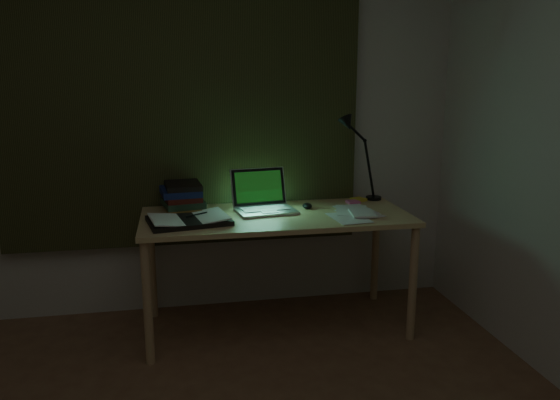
# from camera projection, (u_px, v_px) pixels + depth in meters

# --- Properties ---
(wall_back) EXTENTS (3.50, 0.00, 2.50)m
(wall_back) POSITION_uv_depth(u_px,v_px,m) (181.00, 117.00, 3.36)
(wall_back) COLOR beige
(wall_back) RESTS_ON ground
(curtain) EXTENTS (2.20, 0.06, 2.00)m
(curtain) POSITION_uv_depth(u_px,v_px,m) (180.00, 83.00, 3.28)
(curtain) COLOR #2C3018
(curtain) RESTS_ON wall_back
(desk) EXTENTS (1.55, 0.68, 0.71)m
(desk) POSITION_uv_depth(u_px,v_px,m) (276.00, 272.00, 3.25)
(desk) COLOR tan
(desk) RESTS_ON floor
(laptop) EXTENTS (0.39, 0.43, 0.24)m
(laptop) POSITION_uv_depth(u_px,v_px,m) (266.00, 192.00, 3.20)
(laptop) COLOR silver
(laptop) RESTS_ON desk
(open_textbook) EXTENTS (0.48, 0.38, 0.04)m
(open_textbook) POSITION_uv_depth(u_px,v_px,m) (189.00, 220.00, 2.99)
(open_textbook) COLOR white
(open_textbook) RESTS_ON desk
(book_stack) EXTENTS (0.24, 0.28, 0.18)m
(book_stack) POSITION_uv_depth(u_px,v_px,m) (182.00, 196.00, 3.23)
(book_stack) COLOR white
(book_stack) RESTS_ON desk
(loose_papers) EXTENTS (0.34, 0.36, 0.02)m
(loose_papers) POSITION_uv_depth(u_px,v_px,m) (354.00, 213.00, 3.16)
(loose_papers) COLOR silver
(loose_papers) RESTS_ON desk
(mouse) EXTENTS (0.07, 0.10, 0.03)m
(mouse) POSITION_uv_depth(u_px,v_px,m) (307.00, 206.00, 3.31)
(mouse) COLOR black
(mouse) RESTS_ON desk
(sticky_yellow) EXTENTS (0.11, 0.11, 0.02)m
(sticky_yellow) POSITION_uv_depth(u_px,v_px,m) (358.00, 199.00, 3.52)
(sticky_yellow) COLOR gold
(sticky_yellow) RESTS_ON desk
(sticky_pink) EXTENTS (0.08, 0.08, 0.02)m
(sticky_pink) POSITION_uv_depth(u_px,v_px,m) (353.00, 202.00, 3.45)
(sticky_pink) COLOR pink
(sticky_pink) RESTS_ON desk
(desk_lamp) EXTENTS (0.39, 0.32, 0.54)m
(desk_lamp) POSITION_uv_depth(u_px,v_px,m) (375.00, 159.00, 3.50)
(desk_lamp) COLOR black
(desk_lamp) RESTS_ON desk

